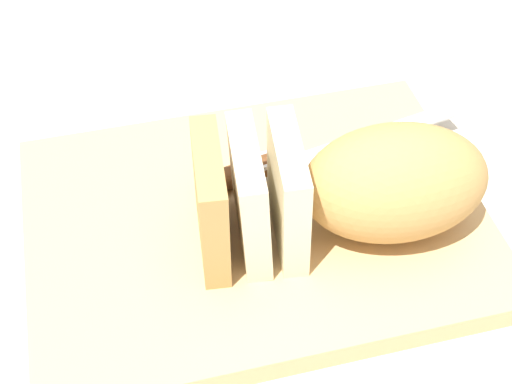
{
  "coord_description": "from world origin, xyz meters",
  "views": [
    {
      "loc": [
        0.12,
        0.43,
        0.52
      ],
      "look_at": [
        0.0,
        0.0,
        0.05
      ],
      "focal_mm": 51.67,
      "sensor_mm": 36.0,
      "label": 1
    }
  ],
  "objects": [
    {
      "name": "bread_knife",
      "position": [
        -0.03,
        -0.05,
        0.03
      ],
      "size": [
        0.28,
        0.07,
        0.02
      ],
      "rotation": [
        0.0,
        0.0,
        3.32
      ],
      "color": "silver",
      "rests_on": "cutting_board"
    },
    {
      "name": "crumb_near_knife",
      "position": [
        -0.07,
        -0.05,
        0.03
      ],
      "size": [
        0.01,
        0.01,
        0.01
      ],
      "primitive_type": "sphere",
      "color": "tan",
      "rests_on": "cutting_board"
    },
    {
      "name": "bread_loaf",
      "position": [
        -0.07,
        0.04,
        0.08
      ],
      "size": [
        0.26,
        0.13,
        0.11
      ],
      "rotation": [
        0.0,
        0.0,
        -0.13
      ],
      "color": "tan",
      "rests_on": "cutting_board"
    },
    {
      "name": "crumb_stray_right",
      "position": [
        -0.05,
        -0.05,
        0.03
      ],
      "size": [
        0.01,
        0.01,
        0.01
      ],
      "primitive_type": "sphere",
      "color": "tan",
      "rests_on": "cutting_board"
    },
    {
      "name": "crumb_stray_left",
      "position": [
        -0.06,
        -0.04,
        0.03
      ],
      "size": [
        0.0,
        0.0,
        0.0
      ],
      "primitive_type": "sphere",
      "color": "tan",
      "rests_on": "cutting_board"
    },
    {
      "name": "ground_plane",
      "position": [
        0.0,
        0.0,
        0.0
      ],
      "size": [
        3.0,
        3.0,
        0.0
      ],
      "primitive_type": "plane",
      "color": "beige"
    },
    {
      "name": "crumb_near_loaf",
      "position": [
        -0.05,
        -0.01,
        0.03
      ],
      "size": [
        0.01,
        0.01,
        0.01
      ],
      "primitive_type": "sphere",
      "color": "tan",
      "rests_on": "cutting_board"
    },
    {
      "name": "cutting_board",
      "position": [
        0.0,
        0.0,
        0.01
      ],
      "size": [
        0.42,
        0.31,
        0.02
      ],
      "primitive_type": "cube",
      "rotation": [
        0.0,
        0.0,
        -0.02
      ],
      "color": "tan",
      "rests_on": "ground_plane"
    }
  ]
}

